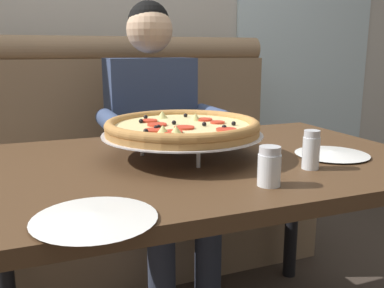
{
  "coord_description": "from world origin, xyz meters",
  "views": [
    {
      "loc": [
        -0.5,
        -1.17,
        1.06
      ],
      "look_at": [
        -0.03,
        0.01,
        0.77
      ],
      "focal_mm": 39.51,
      "sensor_mm": 36.0,
      "label": 1
    }
  ],
  "objects": [
    {
      "name": "shaker_parmesan",
      "position": [
        0.24,
        -0.22,
        0.77
      ],
      "size": [
        0.05,
        0.05,
        0.11
      ],
      "color": "white",
      "rests_on": "dining_table"
    },
    {
      "name": "dining_table",
      "position": [
        0.0,
        0.0,
        0.65
      ],
      "size": [
        1.37,
        0.89,
        0.73
      ],
      "color": "#4C331E",
      "rests_on": "ground_plane"
    },
    {
      "name": "plate_near_right",
      "position": [
        0.4,
        -0.12,
        0.74
      ],
      "size": [
        0.23,
        0.23,
        0.02
      ],
      "color": "white",
      "rests_on": "dining_table"
    },
    {
      "name": "pizza",
      "position": [
        -0.05,
        0.04,
        0.82
      ],
      "size": [
        0.5,
        0.5,
        0.13
      ],
      "color": "silver",
      "rests_on": "dining_table"
    },
    {
      "name": "booth_bench",
      "position": [
        0.0,
        0.92,
        0.4
      ],
      "size": [
        1.69,
        0.78,
        1.13
      ],
      "color": "#937556",
      "rests_on": "ground_plane"
    },
    {
      "name": "shaker_oregano",
      "position": [
        0.05,
        -0.31,
        0.77
      ],
      "size": [
        0.06,
        0.06,
        0.1
      ],
      "color": "white",
      "rests_on": "dining_table"
    },
    {
      "name": "diner_main",
      "position": [
        0.05,
        0.65,
        0.71
      ],
      "size": [
        0.54,
        0.64,
        1.27
      ],
      "color": "#2D3342",
      "rests_on": "ground_plane"
    },
    {
      "name": "plate_near_left",
      "position": [
        -0.39,
        -0.38,
        0.74
      ],
      "size": [
        0.25,
        0.25,
        0.02
      ],
      "color": "white",
      "rests_on": "dining_table"
    },
    {
      "name": "window_panel",
      "position": [
        1.4,
        1.41,
        1.4
      ],
      "size": [
        1.1,
        0.02,
        2.8
      ],
      "primitive_type": "cube",
      "color": "white",
      "rests_on": "ground_plane"
    }
  ]
}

